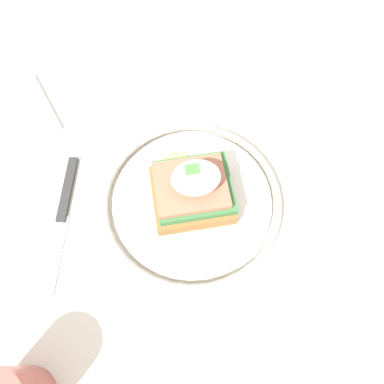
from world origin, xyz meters
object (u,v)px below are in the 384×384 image
Objects in this scene: plate at (192,200)px; napkin at (10,117)px; fork at (317,189)px; sandwich at (193,188)px; knife at (63,212)px.

plate is 2.01× the size of napkin.
napkin is (0.41, -0.19, 0.00)m from fork.
plate is 0.17m from fork.
sandwich reaches higher than knife.
napkin is at bearing -24.45° from fork.
plate reaches higher than napkin.
knife is at bearing 114.04° from napkin.
napkin is (0.24, -0.18, -0.00)m from plate.
sandwich is at bearing 175.53° from knife.
knife is (0.17, -0.01, -0.01)m from plate.
knife is at bearing -3.90° from fork.
plate is at bearing -2.99° from fork.
napkin reaches higher than fork.
plate reaches higher than knife.
plate is 0.30m from napkin.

